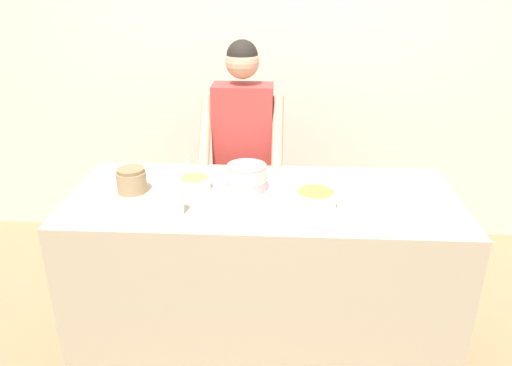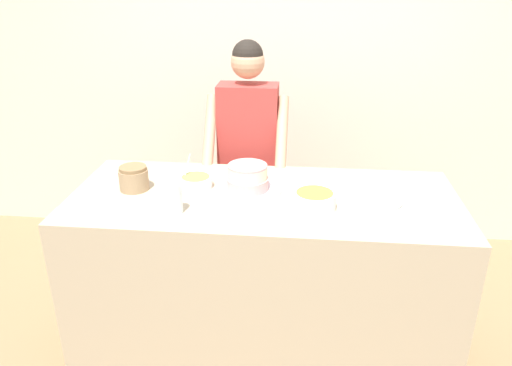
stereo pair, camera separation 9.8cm
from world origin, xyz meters
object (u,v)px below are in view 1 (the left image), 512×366
object	(u,v)px
frosting_bowl_olive	(194,182)
stoneware_jar	(132,180)
ceramic_plate	(373,198)
cake	(247,180)
frosting_bowl_orange	(315,199)
person_baker	(243,146)
drinking_glass	(175,200)

from	to	relation	value
frosting_bowl_olive	stoneware_jar	bearing A→B (deg)	-169.71
ceramic_plate	cake	bearing A→B (deg)	174.55
cake	frosting_bowl_olive	bearing A→B (deg)	176.24
cake	frosting_bowl_olive	world-z (taller)	frosting_bowl_olive
frosting_bowl_orange	ceramic_plate	xyz separation A→B (m)	(0.29, 0.11, -0.04)
frosting_bowl_orange	stoneware_jar	size ratio (longest dim) A/B	1.36
person_baker	frosting_bowl_olive	xyz separation A→B (m)	(-0.20, -0.56, -0.00)
cake	ceramic_plate	bearing A→B (deg)	-5.45
person_baker	ceramic_plate	world-z (taller)	person_baker
frosting_bowl_orange	cake	bearing A→B (deg)	152.50
drinking_glass	stoneware_jar	distance (m)	0.35
frosting_bowl_orange	drinking_glass	world-z (taller)	drinking_glass
person_baker	frosting_bowl_orange	size ratio (longest dim) A/B	8.15
frosting_bowl_olive	ceramic_plate	bearing A→B (deg)	-4.94
frosting_bowl_orange	frosting_bowl_olive	size ratio (longest dim) A/B	1.20
frosting_bowl_olive	drinking_glass	world-z (taller)	frosting_bowl_olive
frosting_bowl_orange	person_baker	bearing A→B (deg)	117.68
person_baker	drinking_glass	xyz separation A→B (m)	(-0.24, -0.85, 0.04)
person_baker	cake	bearing A→B (deg)	-83.62
cake	frosting_bowl_olive	size ratio (longest dim) A/B	2.05
cake	frosting_bowl_orange	xyz separation A→B (m)	(0.33, -0.17, -0.02)
frosting_bowl_orange	ceramic_plate	world-z (taller)	frosting_bowl_orange
drinking_glass	frosting_bowl_olive	bearing A→B (deg)	82.69
frosting_bowl_orange	ceramic_plate	size ratio (longest dim) A/B	0.75
person_baker	frosting_bowl_olive	bearing A→B (deg)	-109.74
cake	drinking_glass	bearing A→B (deg)	-138.32
person_baker	ceramic_plate	xyz separation A→B (m)	(0.68, -0.64, -0.03)
person_baker	frosting_bowl_olive	world-z (taller)	person_baker
ceramic_plate	stoneware_jar	bearing A→B (deg)	178.97
frosting_bowl_olive	drinking_glass	xyz separation A→B (m)	(-0.04, -0.29, 0.04)
frosting_bowl_olive	ceramic_plate	xyz separation A→B (m)	(0.88, -0.08, -0.03)
cake	ceramic_plate	world-z (taller)	cake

